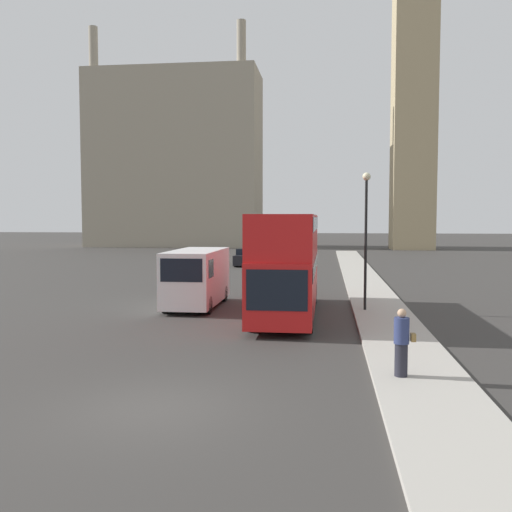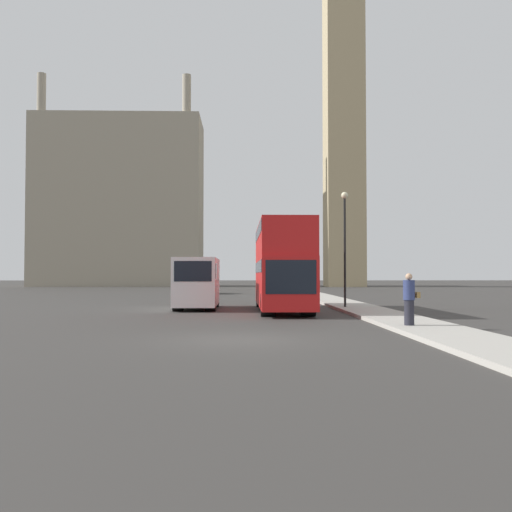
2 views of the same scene
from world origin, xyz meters
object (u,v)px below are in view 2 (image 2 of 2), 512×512
(parked_sedan, at_px, (207,286))
(clock_tower, at_px, (343,68))
(white_van, at_px, (197,282))
(red_double_decker_bus, at_px, (282,263))
(pedestrian, at_px, (409,299))
(street_lamp, at_px, (345,232))

(parked_sedan, bearing_deg, clock_tower, 57.93)
(clock_tower, bearing_deg, white_van, -108.28)
(red_double_decker_bus, bearing_deg, parked_sedan, 101.77)
(clock_tower, height_order, white_van, clock_tower)
(red_double_decker_bus, distance_m, white_van, 4.89)
(red_double_decker_bus, relative_size, white_van, 1.78)
(pedestrian, bearing_deg, clock_tower, 81.61)
(red_double_decker_bus, relative_size, pedestrian, 5.86)
(red_double_decker_bus, distance_m, street_lamp, 3.96)
(pedestrian, relative_size, street_lamp, 0.29)
(clock_tower, distance_m, white_van, 64.24)
(street_lamp, bearing_deg, clock_tower, 79.74)
(red_double_decker_bus, xyz_separation_m, pedestrian, (3.62, -9.65, -1.41))
(white_van, distance_m, parked_sedan, 23.80)
(clock_tower, xyz_separation_m, pedestrian, (-9.56, -64.77, -31.64))
(red_double_decker_bus, relative_size, street_lamp, 1.69)
(pedestrian, height_order, parked_sedan, pedestrian)
(pedestrian, bearing_deg, street_lamp, 91.14)
(clock_tower, bearing_deg, parked_sedan, -122.07)
(red_double_decker_bus, xyz_separation_m, parked_sedan, (-5.33, 25.58, -1.74))
(red_double_decker_bus, bearing_deg, clock_tower, 76.55)
(clock_tower, distance_m, parked_sedan, 47.30)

